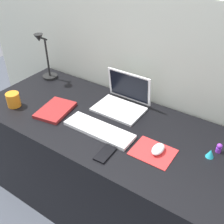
% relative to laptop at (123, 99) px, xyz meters
% --- Properties ---
extents(ground_plane, '(6.00, 6.00, 0.00)m').
position_rel_laptop_xyz_m(ground_plane, '(0.08, -0.20, -0.79)').
color(ground_plane, '#474C56').
extents(back_wall, '(2.98, 0.05, 1.40)m').
position_rel_laptop_xyz_m(back_wall, '(0.08, 0.19, -0.09)').
color(back_wall, beige).
rests_on(back_wall, ground_plane).
extents(desk, '(1.78, 0.69, 0.74)m').
position_rel_laptop_xyz_m(desk, '(0.08, -0.20, -0.42)').
color(desk, black).
rests_on(desk, ground_plane).
extents(laptop, '(0.30, 0.24, 0.21)m').
position_rel_laptop_xyz_m(laptop, '(0.00, 0.00, 0.00)').
color(laptop, white).
rests_on(laptop, desk).
extents(keyboard, '(0.41, 0.13, 0.02)m').
position_rel_laptop_xyz_m(keyboard, '(0.02, -0.29, -0.04)').
color(keyboard, white).
rests_on(keyboard, desk).
extents(mousepad, '(0.21, 0.17, 0.00)m').
position_rel_laptop_xyz_m(mousepad, '(0.35, -0.28, -0.05)').
color(mousepad, red).
rests_on(mousepad, desk).
extents(mouse, '(0.06, 0.10, 0.03)m').
position_rel_laptop_xyz_m(mouse, '(0.37, -0.26, -0.03)').
color(mouse, white).
rests_on(mouse, mousepad).
extents(cell_phone, '(0.07, 0.13, 0.01)m').
position_rel_laptop_xyz_m(cell_phone, '(0.16, -0.42, -0.05)').
color(cell_phone, black).
rests_on(cell_phone, desk).
extents(desk_lamp, '(0.11, 0.14, 0.35)m').
position_rel_laptop_xyz_m(desk_lamp, '(-0.67, 0.01, 0.11)').
color(desk_lamp, black).
rests_on(desk_lamp, desk).
extents(notebook_pad, '(0.21, 0.26, 0.02)m').
position_rel_laptop_xyz_m(notebook_pad, '(-0.32, -0.28, -0.04)').
color(notebook_pad, maroon).
rests_on(notebook_pad, desk).
extents(coffee_mug, '(0.08, 0.08, 0.09)m').
position_rel_laptop_xyz_m(coffee_mug, '(-0.58, -0.38, -0.01)').
color(coffee_mug, orange).
rests_on(coffee_mug, desk).
extents(toy_figurine_cyan, '(0.04, 0.04, 0.05)m').
position_rel_laptop_xyz_m(toy_figurine_cyan, '(0.60, -0.15, -0.03)').
color(toy_figurine_cyan, '#28B7CC').
rests_on(toy_figurine_cyan, desk).
extents(toy_figurine_purple, '(0.03, 0.03, 0.05)m').
position_rel_laptop_xyz_m(toy_figurine_purple, '(0.62, -0.09, -0.03)').
color(toy_figurine_purple, purple).
rests_on(toy_figurine_purple, desk).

